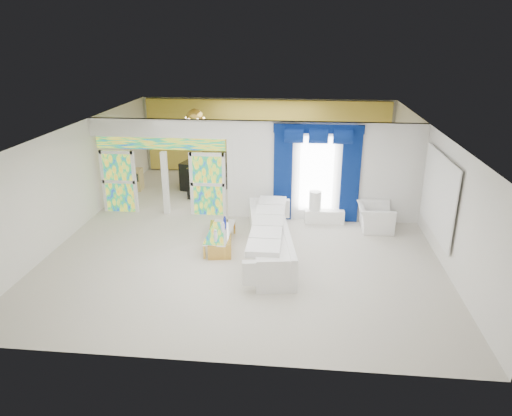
# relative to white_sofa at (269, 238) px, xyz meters

# --- Properties ---
(floor) EXTENTS (12.00, 12.00, 0.00)m
(floor) POSITION_rel_white_sofa_xyz_m (-0.69, 1.55, -0.40)
(floor) COLOR #B7AF9E
(floor) RESTS_ON ground
(dividing_wall) EXTENTS (5.70, 0.18, 3.00)m
(dividing_wall) POSITION_rel_white_sofa_xyz_m (1.46, 2.55, 1.10)
(dividing_wall) COLOR white
(dividing_wall) RESTS_ON ground
(dividing_header) EXTENTS (4.30, 0.18, 0.55)m
(dividing_header) POSITION_rel_white_sofa_xyz_m (-3.54, 2.55, 2.33)
(dividing_header) COLOR white
(dividing_header) RESTS_ON dividing_wall
(stained_panel_left) EXTENTS (0.95, 0.04, 2.00)m
(stained_panel_left) POSITION_rel_white_sofa_xyz_m (-4.96, 2.55, 0.60)
(stained_panel_left) COLOR #994C3F
(stained_panel_left) RESTS_ON ground
(stained_panel_right) EXTENTS (0.95, 0.04, 2.00)m
(stained_panel_right) POSITION_rel_white_sofa_xyz_m (-2.11, 2.55, 0.60)
(stained_panel_right) COLOR #994C3F
(stained_panel_right) RESTS_ON ground
(stained_transom) EXTENTS (4.00, 0.05, 0.35)m
(stained_transom) POSITION_rel_white_sofa_xyz_m (-3.54, 2.55, 1.85)
(stained_transom) COLOR #994C3F
(stained_transom) RESTS_ON dividing_header
(window_pane) EXTENTS (1.00, 0.02, 2.30)m
(window_pane) POSITION_rel_white_sofa_xyz_m (1.21, 2.45, 1.05)
(window_pane) COLOR white
(window_pane) RESTS_ON dividing_wall
(blue_drape_left) EXTENTS (0.55, 0.10, 2.80)m
(blue_drape_left) POSITION_rel_white_sofa_xyz_m (0.21, 2.42, 1.00)
(blue_drape_left) COLOR #031144
(blue_drape_left) RESTS_ON ground
(blue_drape_right) EXTENTS (0.55, 0.10, 2.80)m
(blue_drape_right) POSITION_rel_white_sofa_xyz_m (2.21, 2.42, 1.00)
(blue_drape_right) COLOR #031144
(blue_drape_right) RESTS_ON ground
(blue_pelmet) EXTENTS (2.60, 0.12, 0.25)m
(blue_pelmet) POSITION_rel_white_sofa_xyz_m (1.21, 2.42, 2.42)
(blue_pelmet) COLOR #031144
(blue_pelmet) RESTS_ON dividing_wall
(wall_mirror) EXTENTS (0.04, 2.70, 1.90)m
(wall_mirror) POSITION_rel_white_sofa_xyz_m (4.25, 0.55, 1.15)
(wall_mirror) COLOR white
(wall_mirror) RESTS_ON ground
(gold_curtains) EXTENTS (9.70, 0.12, 2.90)m
(gold_curtains) POSITION_rel_white_sofa_xyz_m (-0.69, 7.45, 1.10)
(gold_curtains) COLOR gold
(gold_curtains) RESTS_ON ground
(white_sofa) EXTENTS (1.51, 4.27, 0.80)m
(white_sofa) POSITION_rel_white_sofa_xyz_m (0.00, 0.00, 0.00)
(white_sofa) COLOR white
(white_sofa) RESTS_ON ground
(coffee_table) EXTENTS (0.85, 1.84, 0.39)m
(coffee_table) POSITION_rel_white_sofa_xyz_m (-1.35, 0.30, -0.20)
(coffee_table) COLOR #BC8E3A
(coffee_table) RESTS_ON ground
(console_table) EXTENTS (1.20, 0.43, 0.39)m
(console_table) POSITION_rel_white_sofa_xyz_m (1.50, 2.27, -0.20)
(console_table) COLOR white
(console_table) RESTS_ON ground
(table_lamp) EXTENTS (0.36, 0.36, 0.58)m
(table_lamp) POSITION_rel_white_sofa_xyz_m (1.20, 2.27, 0.28)
(table_lamp) COLOR silver
(table_lamp) RESTS_ON console_table
(armchair) EXTENTS (1.01, 1.15, 0.74)m
(armchair) POSITION_rel_white_sofa_xyz_m (2.94, 1.89, -0.03)
(armchair) COLOR white
(armchair) RESTS_ON ground
(grand_piano) EXTENTS (1.98, 2.33, 1.02)m
(grand_piano) POSITION_rel_white_sofa_xyz_m (-2.64, 5.55, 0.11)
(grand_piano) COLOR black
(grand_piano) RESTS_ON ground
(piano_bench) EXTENTS (0.99, 0.58, 0.31)m
(piano_bench) POSITION_rel_white_sofa_xyz_m (-2.64, 3.95, -0.24)
(piano_bench) COLOR black
(piano_bench) RESTS_ON ground
(tv_console) EXTENTS (0.56, 0.51, 0.78)m
(tv_console) POSITION_rel_white_sofa_xyz_m (-5.29, 4.75, -0.01)
(tv_console) COLOR tan
(tv_console) RESTS_ON ground
(chandelier) EXTENTS (0.60, 0.60, 0.60)m
(chandelier) POSITION_rel_white_sofa_xyz_m (-2.99, 4.95, 2.25)
(chandelier) COLOR gold
(chandelier) RESTS_ON ceiling
(decanters) EXTENTS (0.20, 0.97, 0.17)m
(decanters) POSITION_rel_white_sofa_xyz_m (-1.36, 0.48, 0.06)
(decanters) COLOR navy
(decanters) RESTS_ON coffee_table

